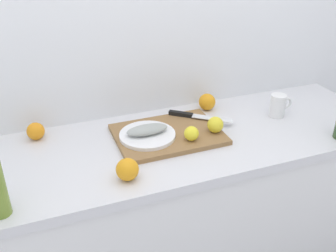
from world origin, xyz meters
TOP-DOWN VIEW (x-y plane):
  - back_wall at (0.00, 0.33)m, footprint 3.20×0.05m
  - kitchen_counter at (0.00, 0.00)m, footprint 2.00×0.60m
  - cutting_board at (0.02, 0.04)m, footprint 0.44×0.32m
  - white_plate at (-0.08, 0.04)m, footprint 0.23×0.23m
  - fish_fillet at (-0.08, 0.04)m, footprint 0.17×0.07m
  - chef_knife at (0.17, 0.13)m, footprint 0.25×0.20m
  - lemon_0 at (0.08, -0.05)m, footprint 0.06×0.06m
  - lemon_1 at (0.20, -0.03)m, footprint 0.07×0.07m
  - coffee_mug_0 at (0.56, 0.04)m, footprint 0.11×0.07m
  - orange_0 at (-0.22, -0.19)m, footprint 0.08×0.08m
  - orange_1 at (0.28, 0.22)m, footprint 0.08×0.08m
  - orange_2 at (-0.50, 0.22)m, footprint 0.07×0.07m

SIDE VIEW (x-z plane):
  - kitchen_counter at x=0.00m, z-range 0.00..0.90m
  - cutting_board at x=0.02m, z-range 0.90..0.92m
  - white_plate at x=-0.08m, z-range 0.92..0.93m
  - chef_knife at x=0.17m, z-range 0.92..0.94m
  - orange_2 at x=-0.50m, z-range 0.90..0.97m
  - orange_1 at x=0.28m, z-range 0.90..0.98m
  - orange_0 at x=-0.22m, z-range 0.90..0.98m
  - lemon_0 at x=0.08m, z-range 0.92..0.98m
  - fish_fillet at x=-0.08m, z-range 0.94..0.97m
  - coffee_mug_0 at x=0.56m, z-range 0.90..1.01m
  - lemon_1 at x=0.20m, z-range 0.92..0.99m
  - back_wall at x=0.00m, z-range 0.00..2.50m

